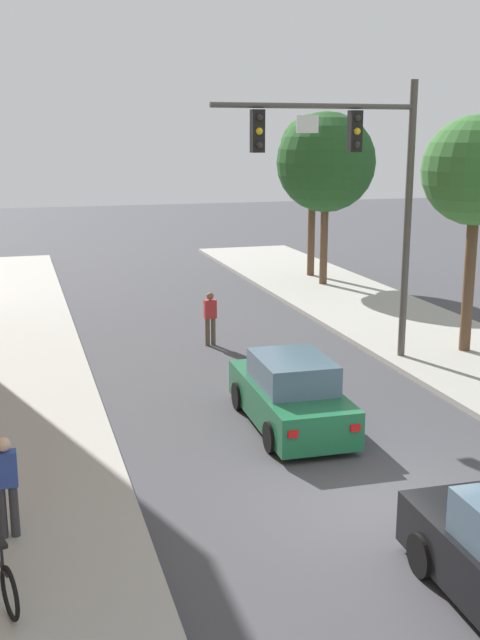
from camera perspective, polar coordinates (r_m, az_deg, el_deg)
name	(u,v)px	position (r m, az deg, el deg)	size (l,w,h in m)	color
ground_plane	(377,505)	(13.90, 10.12, -13.32)	(120.00, 120.00, 0.00)	#424247
traffic_signal_mast	(357,172)	(20.84, 8.68, 10.79)	(5.62, 0.38, 7.50)	#514C47
car_lead_green	(290,395)	(16.90, 3.75, -5.53)	(1.93, 4.29, 1.60)	#1E663D
pedestrian_sidewalk_left_walker	(6,482)	(12.55, -16.91, -11.40)	(0.36, 0.22, 1.64)	#333338
pedestrian_crossing_road	(210,316)	(23.27, -2.21, 0.29)	(0.36, 0.22, 1.64)	brown
street_tree_second	(477,172)	(22.57, 17.09, 10.41)	(3.03, 3.03, 6.65)	brown
street_tree_third	(326,163)	(32.09, 6.37, 11.49)	(4.03, 4.03, 7.03)	brown
street_tree_farthest	(313,149)	(34.09, 5.43, 12.47)	(2.86, 2.86, 6.99)	brown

